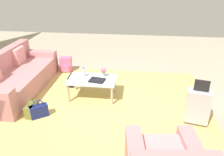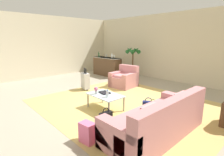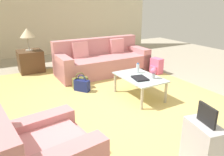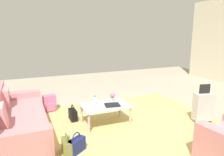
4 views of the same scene
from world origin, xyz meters
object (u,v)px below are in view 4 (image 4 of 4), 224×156
(couch, at_px, (13,123))
(handbag_black, at_px, (73,114))
(coffee_table, at_px, (106,108))
(water_bottle, at_px, (95,101))
(suitcase_silver, at_px, (203,106))
(handbag_navy, at_px, (76,145))
(flower_vase, at_px, (112,96))
(backpack_pink, at_px, (50,103))
(coffee_table_book, at_px, (112,105))
(handbag_olive, at_px, (67,146))

(couch, bearing_deg, handbag_black, -161.77)
(handbag_black, bearing_deg, coffee_table, 140.23)
(water_bottle, bearing_deg, handbag_black, -45.00)
(suitcase_silver, height_order, handbag_navy, suitcase_silver)
(couch, height_order, handbag_black, couch)
(flower_vase, xyz_separation_m, handbag_black, (0.82, -0.35, -0.42))
(couch, height_order, water_bottle, couch)
(flower_vase, height_order, backpack_pink, flower_vase)
(coffee_table, xyz_separation_m, suitcase_silver, (-2.00, 0.70, -0.01))
(coffee_table, distance_m, suitcase_silver, 2.12)
(coffee_table, height_order, suitcase_silver, suitcase_silver)
(handbag_navy, relative_size, handbag_black, 1.00)
(couch, xyz_separation_m, suitcase_silver, (-3.80, 0.80, 0.06))
(water_bottle, bearing_deg, coffee_table, 153.43)
(coffee_table, relative_size, handbag_black, 2.80)
(coffee_table_book, distance_m, backpack_pink, 1.79)
(coffee_table, distance_m, handbag_olive, 1.31)
(couch, xyz_separation_m, handbag_black, (-1.20, -0.40, -0.17))
(coffee_table, height_order, handbag_navy, coffee_table)
(couch, relative_size, backpack_pink, 5.93)
(couch, bearing_deg, coffee_table_book, 174.64)
(flower_vase, relative_size, suitcase_silver, 0.24)
(handbag_black, bearing_deg, suitcase_silver, 155.26)
(flower_vase, distance_m, handbag_navy, 1.52)
(couch, bearing_deg, handbag_navy, 135.34)
(coffee_table, distance_m, handbag_navy, 1.22)
(suitcase_silver, xyz_separation_m, handbag_olive, (2.99, 0.12, -0.23))
(flower_vase, distance_m, handbag_black, 0.98)
(coffee_table, bearing_deg, flower_vase, -145.71)
(flower_vase, bearing_deg, handbag_olive, 38.72)
(coffee_table, bearing_deg, couch, -3.18)
(water_bottle, xyz_separation_m, handbag_black, (0.40, -0.40, -0.39))
(suitcase_silver, bearing_deg, handbag_navy, 2.98)
(water_bottle, distance_m, handbag_olive, 1.28)
(coffee_table, relative_size, flower_vase, 4.90)
(handbag_black, xyz_separation_m, backpack_pink, (0.40, -0.79, 0.06))
(couch, relative_size, suitcase_silver, 2.79)
(suitcase_silver, bearing_deg, handbag_black, -24.74)
(couch, relative_size, coffee_table, 2.36)
(water_bottle, height_order, backpack_pink, water_bottle)
(handbag_olive, height_order, backpack_pink, backpack_pink)
(coffee_table, bearing_deg, water_bottle, -26.57)
(couch, relative_size, coffee_table_book, 7.77)
(coffee_table_book, distance_m, handbag_olive, 1.37)
(coffee_table, bearing_deg, backpack_pink, -52.25)
(water_bottle, height_order, handbag_navy, water_bottle)
(backpack_pink, bearing_deg, flower_vase, 136.92)
(coffee_table, xyz_separation_m, water_bottle, (0.20, -0.10, 0.15))
(coffee_table_book, relative_size, backpack_pink, 0.76)
(couch, distance_m, suitcase_silver, 3.88)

